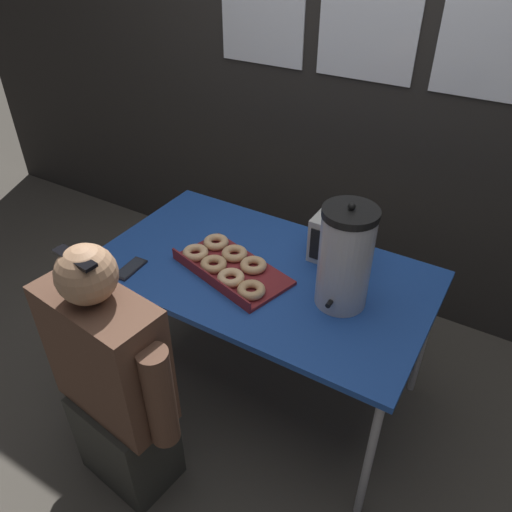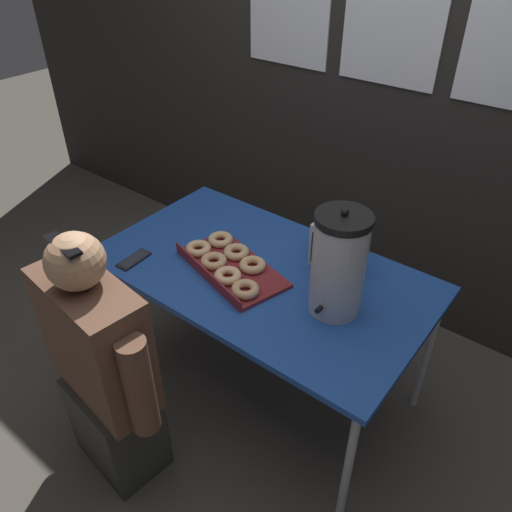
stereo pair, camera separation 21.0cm
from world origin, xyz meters
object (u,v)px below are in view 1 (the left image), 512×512
coffee_urn (345,258)px  cell_phone (130,269)px  person_seated (114,385)px  space_heater (334,239)px  donut_box (229,266)px

coffee_urn → cell_phone: bearing=-162.2°
person_seated → space_heater: bearing=-109.9°
coffee_urn → person_seated: coffee_urn is taller
cell_phone → person_seated: bearing=-62.2°
donut_box → space_heater: bearing=58.1°
donut_box → coffee_urn: size_ratio=1.25×
cell_phone → person_seated: person_seated is taller
cell_phone → space_heater: (0.70, 0.52, 0.10)m
coffee_urn → donut_box: bearing=-173.1°
donut_box → space_heater: space_heater is taller
cell_phone → space_heater: bearing=32.7°
donut_box → cell_phone: bearing=-133.7°
coffee_urn → person_seated: (-0.60, -0.66, -0.40)m
person_seated → cell_phone: bearing=-51.5°
donut_box → person_seated: person_seated is taller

